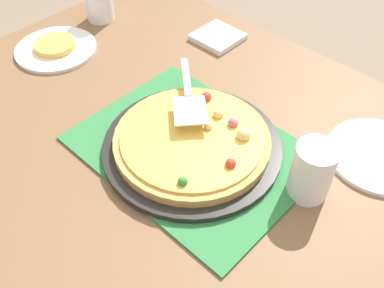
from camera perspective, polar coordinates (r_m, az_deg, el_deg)
dining_table at (r=1.01m, az=0.00°, el=-5.09°), size 1.40×1.00×0.75m
placemat at (r=0.92m, az=0.00°, el=-0.73°), size 0.48×0.36×0.01m
pizza_pan at (r=0.92m, az=0.00°, el=-0.30°), size 0.38×0.38×0.01m
pizza at (r=0.90m, az=0.12°, el=0.62°), size 0.33×0.33×0.05m
plate_near_left at (r=1.27m, az=-17.55°, el=11.89°), size 0.22×0.22×0.01m
plate_side at (r=0.99m, az=23.50°, el=-1.38°), size 0.22×0.22×0.01m
served_slice_left at (r=1.26m, az=-17.68°, el=12.37°), size 0.11×0.11×0.02m
cup_far at (r=0.84m, az=15.58°, el=-3.50°), size 0.08×0.08×0.12m
cup_corner at (r=1.36m, az=-12.28°, el=18.10°), size 0.08×0.08×0.12m
pizza_server at (r=0.95m, az=-0.48°, el=6.36°), size 0.20×0.19×0.01m
napkin_stack at (r=1.26m, az=3.44°, el=13.94°), size 0.12×0.12×0.02m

